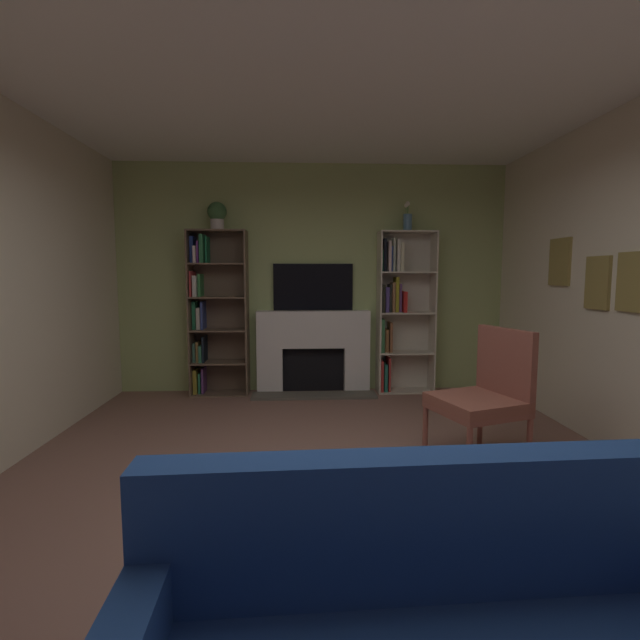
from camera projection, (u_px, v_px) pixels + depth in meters
name	position (u px, v px, depth m)	size (l,w,h in m)	color
ground_plane	(329.00, 513.00, 2.85)	(7.29, 7.29, 0.00)	#845E51
wall_back_accent	(313.00, 279.00, 5.75)	(4.92, 0.06, 2.81)	#A7B973
ceiling	(330.00, 27.00, 2.55)	(4.92, 6.20, 0.06)	white
fireplace	(313.00, 350.00, 5.71)	(1.49, 0.50, 1.02)	white
tv	(313.00, 287.00, 5.70)	(0.98, 0.06, 0.58)	black
bookshelf_left	(213.00, 311.00, 5.58)	(0.69, 0.34, 1.99)	brown
bookshelf_right	(398.00, 309.00, 5.70)	(0.69, 0.31, 1.99)	beige
potted_plant	(217.00, 214.00, 5.44)	(0.23, 0.23, 0.33)	beige
vase_with_flowers	(407.00, 220.00, 5.55)	(0.11, 0.11, 0.36)	teal
armchair	(486.00, 394.00, 3.60)	(0.76, 0.75, 1.05)	brown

